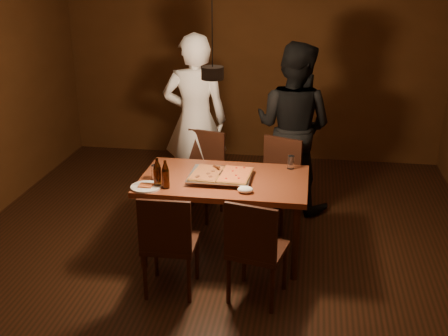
# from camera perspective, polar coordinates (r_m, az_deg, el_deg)

# --- Properties ---
(room_shell) EXTENTS (6.00, 6.00, 6.00)m
(room_shell) POSITION_cam_1_polar(r_m,az_deg,el_deg) (4.61, -1.15, 5.36)
(room_shell) COLOR #37190F
(room_shell) RESTS_ON ground
(dining_table) EXTENTS (1.50, 0.90, 0.75)m
(dining_table) POSITION_cam_1_polar(r_m,az_deg,el_deg) (5.07, 0.00, -1.83)
(dining_table) COLOR brown
(dining_table) RESTS_ON floor
(chair_far_left) EXTENTS (0.52, 0.52, 0.49)m
(chair_far_left) POSITION_cam_1_polar(r_m,az_deg,el_deg) (5.95, -2.22, 0.23)
(chair_far_left) COLOR #38190F
(chair_far_left) RESTS_ON floor
(chair_far_right) EXTENTS (0.55, 0.55, 0.49)m
(chair_far_right) POSITION_cam_1_polar(r_m,az_deg,el_deg) (5.75, 5.47, -0.60)
(chair_far_right) COLOR #38190F
(chair_far_right) RESTS_ON floor
(chair_near_left) EXTENTS (0.43, 0.43, 0.49)m
(chair_near_left) POSITION_cam_1_polar(r_m,az_deg,el_deg) (4.52, -5.70, -6.91)
(chair_near_left) COLOR #38190F
(chair_near_left) RESTS_ON floor
(chair_near_right) EXTENTS (0.50, 0.50, 0.49)m
(chair_near_right) POSITION_cam_1_polar(r_m,az_deg,el_deg) (4.41, 3.13, -7.58)
(chair_near_right) COLOR #38190F
(chair_near_right) RESTS_ON floor
(pizza_tray) EXTENTS (0.57, 0.47, 0.05)m
(pizza_tray) POSITION_cam_1_polar(r_m,az_deg,el_deg) (5.01, -0.36, -0.91)
(pizza_tray) COLOR silver
(pizza_tray) RESTS_ON dining_table
(pizza_meat) EXTENTS (0.28, 0.41, 0.02)m
(pizza_meat) POSITION_cam_1_polar(r_m,az_deg,el_deg) (5.01, -1.76, -0.50)
(pizza_meat) COLOR maroon
(pizza_meat) RESTS_ON pizza_tray
(pizza_cheese) EXTENTS (0.29, 0.43, 0.02)m
(pizza_cheese) POSITION_cam_1_polar(r_m,az_deg,el_deg) (4.97, 1.15, -0.68)
(pizza_cheese) COLOR gold
(pizza_cheese) RESTS_ON pizza_tray
(spatula) EXTENTS (0.21, 0.25, 0.04)m
(spatula) POSITION_cam_1_polar(r_m,az_deg,el_deg) (5.00, -0.21, -0.48)
(spatula) COLOR silver
(spatula) RESTS_ON pizza_tray
(beer_bottle_a) EXTENTS (0.07, 0.07, 0.26)m
(beer_bottle_a) POSITION_cam_1_polar(r_m,az_deg,el_deg) (4.86, -6.79, -0.45)
(beer_bottle_a) COLOR black
(beer_bottle_a) RESTS_ON dining_table
(beer_bottle_b) EXTENTS (0.07, 0.07, 0.25)m
(beer_bottle_b) POSITION_cam_1_polar(r_m,az_deg,el_deg) (4.82, -5.96, -0.66)
(beer_bottle_b) COLOR black
(beer_bottle_b) RESTS_ON dining_table
(water_glass_left) EXTENTS (0.09, 0.09, 0.13)m
(water_glass_left) POSITION_cam_1_polar(r_m,az_deg,el_deg) (5.03, -6.92, -0.44)
(water_glass_left) COLOR silver
(water_glass_left) RESTS_ON dining_table
(water_glass_right) EXTENTS (0.06, 0.06, 0.13)m
(water_glass_right) POSITION_cam_1_polar(r_m,az_deg,el_deg) (5.28, 6.81, 0.58)
(water_glass_right) COLOR silver
(water_glass_right) RESTS_ON dining_table
(plate_slice) EXTENTS (0.26, 0.26, 0.03)m
(plate_slice) POSITION_cam_1_polar(r_m,az_deg,el_deg) (4.88, -7.95, -1.90)
(plate_slice) COLOR white
(plate_slice) RESTS_ON dining_table
(napkin) EXTENTS (0.13, 0.10, 0.06)m
(napkin) POSITION_cam_1_polar(r_m,az_deg,el_deg) (4.74, 2.18, -2.20)
(napkin) COLOR white
(napkin) RESTS_ON dining_table
(diner_white) EXTENTS (0.75, 0.55, 1.89)m
(diner_white) POSITION_cam_1_polar(r_m,az_deg,el_deg) (6.12, -2.94, 4.83)
(diner_white) COLOR white
(diner_white) RESTS_ON floor
(diner_dark) EXTENTS (1.08, 0.98, 1.81)m
(diner_dark) POSITION_cam_1_polar(r_m,az_deg,el_deg) (6.05, 7.03, 4.14)
(diner_dark) COLOR black
(diner_dark) RESTS_ON floor
(pendant_lamp) EXTENTS (0.18, 0.18, 1.10)m
(pendant_lamp) POSITION_cam_1_polar(r_m,az_deg,el_deg) (4.53, -1.18, 9.76)
(pendant_lamp) COLOR black
(pendant_lamp) RESTS_ON ceiling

